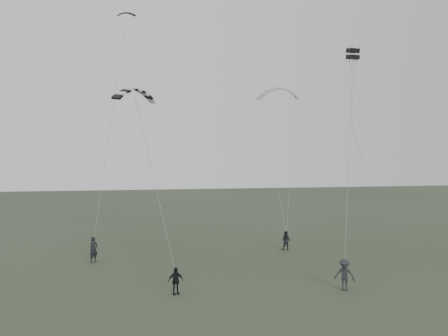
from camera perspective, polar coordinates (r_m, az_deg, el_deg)
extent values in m
plane|color=#32412A|center=(27.73, -0.21, -14.81)|extent=(140.00, 140.00, 0.00)
imported|color=black|center=(33.81, -16.66, -10.17)|extent=(0.80, 0.80, 1.88)
imported|color=black|center=(36.60, 8.14, -9.40)|extent=(0.97, 0.90, 1.59)
imported|color=black|center=(25.65, -6.35, -14.43)|extent=(0.97, 0.60, 1.54)
imported|color=#29292D|center=(27.03, 15.47, -13.29)|extent=(1.38, 1.23, 1.85)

